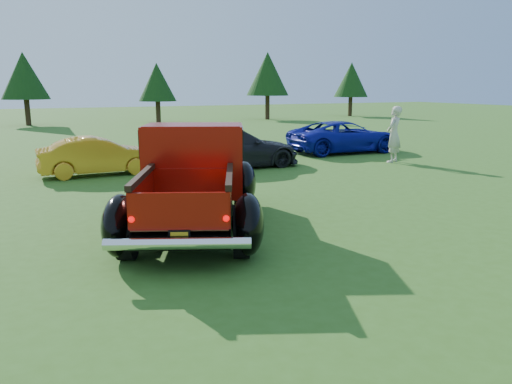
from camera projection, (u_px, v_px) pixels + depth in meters
name	position (u px, v px, depth m)	size (l,w,h in m)	color
ground	(257.00, 242.00, 8.85)	(120.00, 120.00, 0.00)	#325B1A
tree_mid_left	(24.00, 76.00, 34.29)	(3.20, 3.20, 5.00)	#332114
tree_mid_right	(157.00, 82.00, 37.26)	(2.82, 2.82, 4.40)	#332114
tree_east	(268.00, 74.00, 40.45)	(3.46, 3.46, 5.40)	#332114
tree_far_east	(351.00, 80.00, 45.18)	(3.07, 3.07, 4.80)	#332114
pickup_truck	(195.00, 177.00, 9.90)	(4.09, 5.66, 1.98)	black
show_car_yellow	(98.00, 156.00, 15.39)	(1.25, 3.57, 1.18)	orange
show_car_grey	(234.00, 148.00, 16.80)	(1.83, 4.51, 1.31)	black
show_car_blue	(344.00, 137.00, 20.63)	(2.15, 4.67, 1.30)	#0D1290
spectator	(394.00, 134.00, 17.88)	(0.73, 0.48, 2.01)	beige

